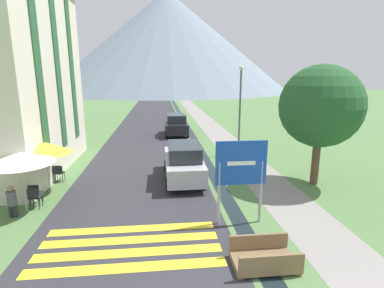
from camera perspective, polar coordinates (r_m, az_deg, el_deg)
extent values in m
plane|color=#517542|center=(24.95, -2.60, 1.26)|extent=(160.00, 160.00, 0.00)
cube|color=#2D2D33|center=(34.77, -7.79, 4.49)|extent=(6.40, 60.00, 0.01)
cube|color=gray|center=(35.13, 2.24, 4.68)|extent=(2.20, 60.00, 0.01)
cube|color=black|center=(34.86, -1.68, 4.62)|extent=(0.60, 60.00, 0.00)
cube|color=yellow|center=(8.86, -12.40, -22.05)|extent=(5.44, 0.44, 0.01)
cube|color=yellow|center=(9.43, -11.93, -19.62)|extent=(5.44, 0.44, 0.01)
cube|color=yellow|center=(10.03, -11.54, -17.48)|extent=(5.44, 0.44, 0.01)
cube|color=yellow|center=(10.64, -11.19, -15.58)|extent=(5.44, 0.44, 0.01)
cone|color=slate|center=(99.58, -4.71, 18.74)|extent=(75.08, 75.08, 30.37)
cube|color=beige|center=(18.19, -32.69, 11.89)|extent=(5.49, 9.28, 10.68)
cube|color=#285633|center=(14.75, -27.21, 12.71)|extent=(0.06, 0.70, 8.01)
cube|color=#285633|center=(17.17, -24.17, 12.83)|extent=(0.06, 0.70, 8.01)
cube|color=#285633|center=(19.62, -21.89, 12.90)|extent=(0.06, 0.70, 8.01)
cylinder|color=#9E9EA3|center=(10.35, 5.14, -9.39)|extent=(0.10, 0.10, 2.24)
cylinder|color=#9E9EA3|center=(10.72, 12.94, -8.87)|extent=(0.10, 0.10, 2.24)
cube|color=#1947B7|center=(10.14, 9.36, -3.59)|extent=(1.75, 0.05, 1.52)
cube|color=white|center=(10.11, 9.40, -3.64)|extent=(0.96, 0.02, 0.14)
cube|color=brown|center=(8.90, 13.57, -20.89)|extent=(1.70, 1.10, 0.12)
cube|color=brown|center=(8.34, 14.93, -21.13)|extent=(1.70, 0.08, 0.45)
cube|color=brown|center=(9.15, 12.55, -17.69)|extent=(1.70, 0.08, 0.45)
cube|color=brown|center=(8.75, 8.40, -22.08)|extent=(0.16, 0.99, 0.08)
cube|color=brown|center=(9.21, 18.36, -20.66)|extent=(0.16, 0.99, 0.08)
cube|color=#B2B2B7|center=(14.81, -1.63, -4.04)|extent=(1.75, 4.52, 0.84)
cube|color=#23282D|center=(14.38, -1.57, -1.40)|extent=(1.48, 2.49, 0.68)
cylinder|color=black|center=(16.23, -4.96, -4.10)|extent=(0.18, 0.60, 0.60)
cylinder|color=black|center=(16.34, 0.91, -3.93)|extent=(0.18, 0.60, 0.60)
cylinder|color=black|center=(13.57, -4.67, -7.55)|extent=(0.18, 0.60, 0.60)
cylinder|color=black|center=(13.71, 2.36, -7.30)|extent=(0.18, 0.60, 0.60)
cube|color=black|center=(25.80, -3.01, 3.27)|extent=(1.81, 3.98, 0.84)
cube|color=#23282D|center=(25.48, -3.01, 4.89)|extent=(1.54, 2.19, 0.68)
cylinder|color=black|center=(27.05, -4.98, 2.79)|extent=(0.18, 0.60, 0.60)
cylinder|color=black|center=(27.14, -1.33, 2.87)|extent=(0.18, 0.60, 0.60)
cylinder|color=black|center=(24.63, -4.85, 1.79)|extent=(0.18, 0.60, 0.60)
cylinder|color=black|center=(24.72, -0.84, 1.88)|extent=(0.18, 0.60, 0.60)
cube|color=#232328|center=(15.95, -24.31, -4.98)|extent=(0.40, 0.40, 0.04)
cube|color=#232328|center=(15.73, -24.57, -4.48)|extent=(0.40, 0.04, 0.40)
cylinder|color=#232328|center=(16.22, -24.62, -5.55)|extent=(0.03, 0.03, 0.45)
cylinder|color=#232328|center=(16.12, -23.47, -5.56)|extent=(0.03, 0.03, 0.45)
cylinder|color=#232328|center=(15.92, -25.00, -5.93)|extent=(0.03, 0.03, 0.45)
cylinder|color=#232328|center=(15.81, -23.83, -5.94)|extent=(0.03, 0.03, 0.45)
cube|color=#232328|center=(15.86, -23.92, -5.04)|extent=(0.40, 0.40, 0.04)
cube|color=#232328|center=(15.64, -24.18, -4.54)|extent=(0.40, 0.04, 0.40)
cylinder|color=#232328|center=(16.14, -24.24, -5.61)|extent=(0.03, 0.03, 0.45)
cylinder|color=#232328|center=(16.03, -23.08, -5.62)|extent=(0.03, 0.03, 0.45)
cylinder|color=#232328|center=(15.83, -24.61, -6.00)|extent=(0.03, 0.03, 0.45)
cylinder|color=#232328|center=(15.72, -23.43, -6.01)|extent=(0.03, 0.03, 0.45)
cube|color=#232328|center=(13.63, -27.59, -8.29)|extent=(0.40, 0.40, 0.04)
cube|color=#232328|center=(13.41, -27.95, -7.76)|extent=(0.40, 0.04, 0.40)
cylinder|color=#232328|center=(13.92, -27.90, -8.89)|extent=(0.03, 0.03, 0.45)
cylinder|color=#232328|center=(13.79, -26.58, -8.93)|extent=(0.03, 0.03, 0.45)
cylinder|color=#232328|center=(13.62, -28.42, -9.40)|extent=(0.03, 0.03, 0.45)
cylinder|color=#232328|center=(13.50, -27.07, -9.45)|extent=(0.03, 0.03, 0.45)
cube|color=#232328|center=(13.23, -27.68, -8.92)|extent=(0.40, 0.40, 0.04)
cube|color=#232328|center=(13.01, -28.06, -8.38)|extent=(0.40, 0.04, 0.40)
cylinder|color=#232328|center=(13.52, -28.00, -9.52)|extent=(0.03, 0.03, 0.45)
cylinder|color=#232328|center=(13.40, -26.63, -9.57)|extent=(0.03, 0.03, 0.45)
cylinder|color=#232328|center=(13.23, -28.54, -10.07)|extent=(0.03, 0.03, 0.45)
cylinder|color=#232328|center=(13.10, -27.14, -10.13)|extent=(0.03, 0.03, 0.45)
cube|color=#232328|center=(14.88, -27.32, -6.53)|extent=(0.40, 0.40, 0.04)
cube|color=#232328|center=(14.66, -27.65, -6.02)|extent=(0.40, 0.04, 0.40)
cylinder|color=#232328|center=(15.16, -27.61, -7.12)|extent=(0.03, 0.03, 0.45)
cylinder|color=#232328|center=(15.04, -26.40, -7.14)|extent=(0.03, 0.03, 0.45)
cylinder|color=#232328|center=(14.87, -28.08, -7.55)|extent=(0.03, 0.03, 0.45)
cylinder|color=#232328|center=(14.74, -26.84, -7.58)|extent=(0.03, 0.03, 0.45)
cylinder|color=#B7B2A8|center=(12.87, -29.45, -6.62)|extent=(0.06, 0.06, 2.21)
cone|color=silver|center=(12.60, -29.95, -2.30)|extent=(2.43, 2.43, 0.43)
cylinder|color=#B7B2A8|center=(14.51, -25.76, -4.33)|extent=(0.06, 0.06, 2.11)
cone|color=yellow|center=(14.27, -26.14, -0.65)|extent=(2.19, 2.19, 0.48)
cylinder|color=#282833|center=(12.94, -31.24, -10.87)|extent=(0.14, 0.14, 0.46)
cylinder|color=#282833|center=(12.86, -30.51, -10.92)|extent=(0.14, 0.14, 0.46)
cylinder|color=#4C4C56|center=(12.72, -31.14, -8.83)|extent=(0.32, 0.32, 0.54)
sphere|color=#9E755B|center=(12.60, -31.33, -7.27)|extent=(0.22, 0.22, 0.22)
cylinder|color=#282833|center=(14.10, -29.25, -7.59)|extent=(0.14, 0.14, 0.99)
cylinder|color=#282833|center=(14.03, -28.57, -7.61)|extent=(0.14, 0.14, 0.99)
cylinder|color=#4C4C56|center=(13.82, -29.28, -4.34)|extent=(0.32, 0.32, 0.68)
sphere|color=#9E755B|center=(13.71, -29.48, -2.59)|extent=(0.22, 0.22, 0.22)
cylinder|color=#282833|center=(15.73, -27.07, -6.35)|extent=(0.14, 0.14, 0.46)
cylinder|color=#282833|center=(15.66, -26.45, -6.36)|extent=(0.14, 0.14, 0.46)
cylinder|color=gray|center=(15.54, -26.96, -4.53)|extent=(0.32, 0.32, 0.58)
sphere|color=tan|center=(15.44, -27.11, -3.14)|extent=(0.22, 0.22, 0.22)
cylinder|color=#515156|center=(19.14, 9.08, 5.72)|extent=(0.12, 0.12, 5.38)
sphere|color=silver|center=(19.00, 9.39, 14.14)|extent=(0.28, 0.28, 0.28)
cylinder|color=brown|center=(15.21, 22.45, -3.25)|extent=(0.36, 0.36, 2.11)
sphere|color=#235128|center=(14.74, 23.33, 6.64)|extent=(3.72, 3.72, 3.72)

